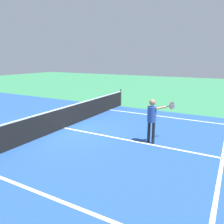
% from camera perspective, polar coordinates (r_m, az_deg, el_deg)
% --- Properties ---
extents(ground_plane, '(60.00, 60.00, 0.00)m').
position_cam_1_polar(ground_plane, '(10.25, -12.03, -4.01)').
color(ground_plane, '#337F51').
extents(court_surface_inbounds, '(10.62, 24.40, 0.00)m').
position_cam_1_polar(court_surface_inbounds, '(10.25, -12.03, -4.01)').
color(court_surface_inbounds, '#234C93').
rests_on(court_surface_inbounds, ground_plane).
extents(line_sideline_right, '(0.10, 11.89, 0.01)m').
position_cam_1_polar(line_sideline_right, '(11.84, 25.35, -2.64)').
color(line_sideline_right, white).
rests_on(line_sideline_right, ground_plane).
extents(line_service_near, '(8.22, 0.10, 0.01)m').
position_cam_1_polar(line_service_near, '(7.93, 26.41, -10.53)').
color(line_service_near, white).
rests_on(line_service_near, ground_plane).
extents(line_center_service, '(0.10, 6.40, 0.01)m').
position_cam_1_polar(line_center_service, '(8.58, 4.50, -7.24)').
color(line_center_service, white).
rests_on(line_center_service, ground_plane).
extents(net, '(11.20, 0.09, 1.07)m').
position_cam_1_polar(net, '(10.11, -12.17, -1.35)').
color(net, '#33383D').
rests_on(net, ground_plane).
extents(player_near, '(1.05, 0.83, 1.63)m').
position_cam_1_polar(player_near, '(8.19, 10.28, -1.03)').
color(player_near, black).
rests_on(player_near, ground_plane).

